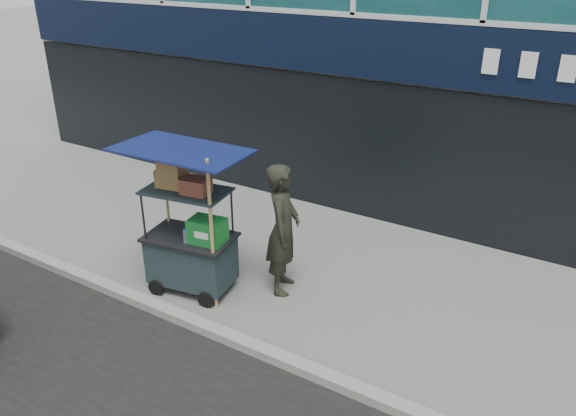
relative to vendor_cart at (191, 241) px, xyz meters
The scene contains 4 objects.
ground 1.10m from the vendor_cart, 37.02° to the right, with size 80.00×80.00×0.00m, color slate.
curb 1.17m from the vendor_cart, 46.75° to the right, with size 80.00×0.18×0.12m, color gray.
vendor_cart is the anchor object (origin of this frame).
vendor_man 1.26m from the vendor_cart, 32.11° to the left, with size 0.68×0.44×1.85m, color black.
Camera 1 is at (3.98, -4.51, 4.34)m, focal length 35.00 mm.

